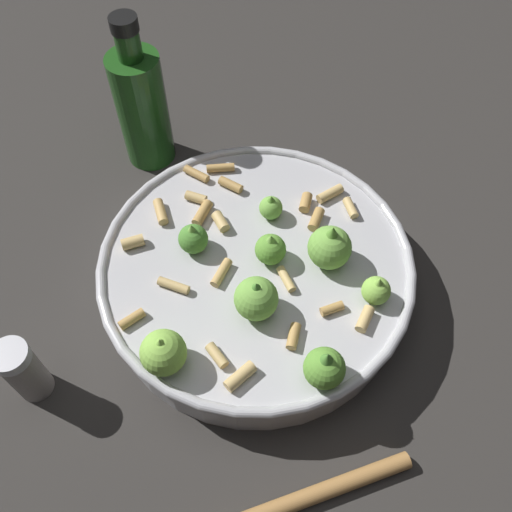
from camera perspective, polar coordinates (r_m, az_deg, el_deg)
The scene contains 5 objects.
ground_plane at distance 0.63m, azimuth 0.00°, elevation -3.25°, with size 2.40×2.40×0.00m, color #2D2B28.
cooking_pan at distance 0.60m, azimuth 0.07°, elevation -1.78°, with size 0.34×0.34×0.11m.
pepper_shaker at distance 0.59m, azimuth -23.07°, elevation -10.93°, with size 0.04×0.04×0.08m.
olive_oil_bottle at distance 0.72m, azimuth -11.81°, elevation 15.05°, with size 0.06×0.06×0.20m.
wooden_spoon at distance 0.54m, azimuth 1.53°, elevation -25.04°, with size 0.13×0.23×0.02m.
Camera 1 is at (0.32, 0.04, 0.54)m, focal length 38.39 mm.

